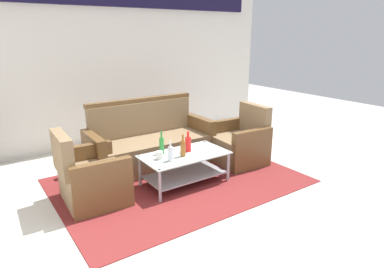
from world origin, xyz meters
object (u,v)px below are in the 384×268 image
object	(u,v)px
couch	(150,145)
armchair_right	(239,144)
coffee_table	(185,164)
bottle_red	(188,144)
armchair_left	(91,178)
cup	(160,155)
bottle_clear	(171,153)
bottle_green	(162,145)
bottle_brown	(183,148)

from	to	relation	value
couch	armchair_right	size ratio (longest dim) A/B	2.13
coffee_table	bottle_red	distance (m)	0.26
armchair_left	cup	xyz separation A→B (m)	(0.80, -0.19, 0.17)
bottle_red	bottle_clear	xyz separation A→B (m)	(-0.36, -0.16, -0.01)
couch	cup	distance (m)	0.84
bottle_green	cup	xyz separation A→B (m)	(-0.12, -0.15, -0.06)
couch	bottle_red	bearing A→B (deg)	103.14
bottle_brown	cup	xyz separation A→B (m)	(-0.29, 0.08, -0.06)
armchair_right	cup	bearing A→B (deg)	100.05
bottle_red	bottle_brown	bearing A→B (deg)	-144.14
armchair_right	bottle_green	world-z (taller)	armchair_right
bottle_red	bottle_green	distance (m)	0.34
bottle_brown	bottle_clear	bearing A→B (deg)	-166.54
cup	armchair_left	bearing A→B (deg)	166.58
bottle_red	bottle_green	world-z (taller)	bottle_green
bottle_red	armchair_right	bearing A→B (deg)	6.82
armchair_left	bottle_green	world-z (taller)	armchair_left
couch	cup	size ratio (longest dim) A/B	18.09
armchair_left	cup	size ratio (longest dim) A/B	8.50
coffee_table	couch	bearing A→B (deg)	94.97
couch	armchair_left	distance (m)	1.23
armchair_left	armchair_right	bearing A→B (deg)	91.69
armchair_right	bottle_clear	bearing A→B (deg)	105.54
bottle_red	cup	world-z (taller)	bottle_red
armchair_left	bottle_clear	xyz separation A→B (m)	(0.88, -0.32, 0.22)
coffee_table	bottle_brown	size ratio (longest dim) A/B	3.91
couch	bottle_clear	size ratio (longest dim) A/B	7.23
coffee_table	armchair_right	bearing A→B (deg)	9.19
armchair_left	bottle_clear	size ratio (longest dim) A/B	3.40
bottle_red	cup	size ratio (longest dim) A/B	2.67
bottle_red	bottle_green	bearing A→B (deg)	159.81
armchair_left	bottle_red	xyz separation A→B (m)	(1.24, -0.16, 0.22)
armchair_left	cup	distance (m)	0.84
coffee_table	bottle_red	xyz separation A→B (m)	(0.09, 0.06, 0.24)
couch	coffee_table	bearing A→B (deg)	95.74
couch	cup	xyz separation A→B (m)	(-0.28, -0.78, 0.14)
bottle_clear	couch	bearing A→B (deg)	77.64
couch	bottle_brown	size ratio (longest dim) A/B	6.43
bottle_clear	bottle_brown	size ratio (longest dim) A/B	0.89
bottle_red	cup	distance (m)	0.44
cup	bottle_brown	bearing A→B (deg)	-14.91
armchair_right	bottle_green	distance (m)	1.35
cup	couch	bearing A→B (deg)	70.44
armchair_right	coffee_table	bearing A→B (deg)	103.12
coffee_table	bottle_green	world-z (taller)	bottle_green
armchair_left	bottle_green	size ratio (longest dim) A/B	2.88
couch	armchair_left	xyz separation A→B (m)	(-1.07, -0.59, -0.03)
bottle_red	bottle_green	xyz separation A→B (m)	(-0.32, 0.12, 0.01)
couch	armchair_left	world-z (taller)	couch
bottle_clear	cup	xyz separation A→B (m)	(-0.08, 0.13, -0.04)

